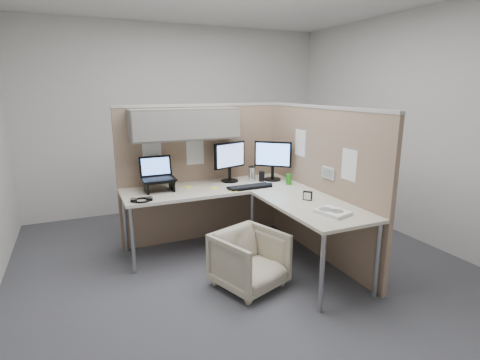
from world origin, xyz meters
name	(u,v)px	position (x,y,z in m)	size (l,w,h in m)	color
ground	(241,264)	(0.00, 0.00, 0.00)	(4.50, 4.50, 0.00)	#424348
partition_back	(195,151)	(-0.22, 0.83, 1.10)	(2.00, 0.36, 1.63)	#9A7D64
partition_right	(320,182)	(0.90, -0.07, 0.82)	(0.07, 2.03, 1.63)	#9A7D64
desk	(247,197)	(0.12, 0.13, 0.69)	(2.00, 1.98, 0.73)	beige
office_chair	(250,257)	(-0.11, -0.44, 0.29)	(0.57, 0.53, 0.58)	beige
monitor_left	(230,159)	(0.16, 0.68, 1.00)	(0.43, 0.20, 0.47)	black
monitor_right	(273,158)	(0.65, 0.54, 1.00)	(0.36, 0.31, 0.47)	black
laptop_station	(158,178)	(-0.70, 0.62, 0.87)	(0.34, 0.30, 0.36)	black
keyboard	(250,187)	(0.24, 0.31, 0.74)	(0.49, 0.16, 0.02)	black
mouse	(269,184)	(0.49, 0.33, 0.75)	(0.09, 0.06, 0.03)	black
travel_mug	(252,174)	(0.40, 0.59, 0.82)	(0.09, 0.09, 0.18)	silver
soda_can_green	(289,179)	(0.72, 0.28, 0.79)	(0.07, 0.07, 0.12)	#268C1E
soda_can_silver	(262,176)	(0.51, 0.54, 0.79)	(0.07, 0.07, 0.12)	black
sticky_note_b	(234,191)	(0.03, 0.25, 0.73)	(0.08, 0.08, 0.01)	#FFFE43
sticky_note_c	(188,187)	(-0.38, 0.61, 0.73)	(0.08, 0.08, 0.01)	#FFFE43
sticky_note_d	(214,188)	(-0.12, 0.45, 0.73)	(0.08, 0.08, 0.01)	#FFFE43
headphones	(142,200)	(-0.93, 0.28, 0.74)	(0.21, 0.18, 0.03)	black
paper_stack	(333,212)	(0.54, -0.77, 0.75)	(0.28, 0.32, 0.03)	white
desk_clock	(308,196)	(0.57, -0.33, 0.77)	(0.09, 0.09, 0.09)	black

